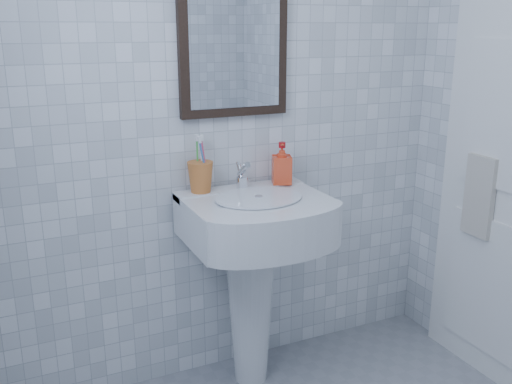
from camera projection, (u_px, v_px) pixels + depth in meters
name	position (u px, v px, depth m)	size (l,w,h in m)	color
wall_back	(228.00, 113.00, 2.55)	(2.20, 0.02, 2.50)	white
washbasin	(253.00, 259.00, 2.55)	(0.61, 0.44, 0.93)	silver
faucet	(242.00, 177.00, 2.55)	(0.05, 0.12, 0.13)	silver
toothbrush_cup	(200.00, 177.00, 2.49)	(0.11, 0.11, 0.14)	#C3682B
soap_dispenser	(282.00, 163.00, 2.62)	(0.09, 0.09, 0.19)	red
wall_mirror	(234.00, 44.00, 2.46)	(0.50, 0.04, 0.62)	black
towel_ring	(487.00, 158.00, 2.59)	(0.18, 0.18, 0.01)	silver
hand_towel	(479.00, 196.00, 2.63)	(0.03, 0.16, 0.38)	beige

